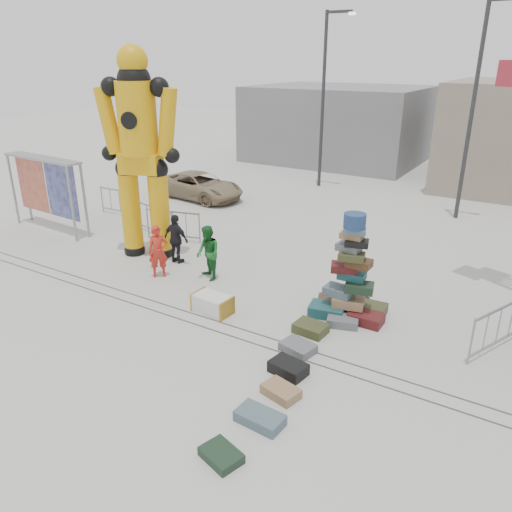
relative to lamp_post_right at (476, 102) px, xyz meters
The scene contains 24 objects.
ground 14.09m from the lamp_post_right, 103.39° to the right, with size 90.00×90.00×0.00m, color #9E9E99.
track_line_near 13.54m from the lamp_post_right, 104.01° to the right, with size 40.00×0.04×0.01m, color #47443F.
track_line_far 13.18m from the lamp_post_right, 104.46° to the right, with size 40.00×0.04×0.01m, color #47443F.
building_left 13.00m from the lamp_post_right, 135.30° to the left, with size 10.00×8.00×4.40m, color gray.
lamp_post_right is the anchor object (origin of this frame).
lamp_post_left 7.28m from the lamp_post_right, 164.05° to the left, with size 1.41×0.25×8.00m.
suitcase_tower 10.71m from the lamp_post_right, 94.16° to the right, with size 1.91×1.69×2.69m.
crash_test_dummy 12.41m from the lamp_post_right, 129.56° to the right, with size 2.60×1.33×6.61m.
banner_scaffold 16.08m from the lamp_post_right, 143.06° to the right, with size 3.80×0.85×2.73m.
steamer_trunk 12.96m from the lamp_post_right, 107.73° to the right, with size 1.00×0.58×0.46m, color silver.
row_case_0 12.15m from the lamp_post_right, 95.85° to the right, with size 0.75×0.56×0.23m, color #3E4321.
row_case_1 12.97m from the lamp_post_right, 94.88° to the right, with size 0.73×0.53×0.20m, color slate.
row_case_2 13.73m from the lamp_post_right, 93.67° to the right, with size 0.75×0.50×0.26m, color black.
row_case_3 14.41m from the lamp_post_right, 92.55° to the right, with size 0.71×0.46×0.20m, color #9A744E.
row_case_4 15.23m from the lamp_post_right, 92.19° to the right, with size 0.87×0.49×0.21m, color slate.
row_case_5 16.27m from the lamp_post_right, 92.36° to the right, with size 0.67×0.48×0.16m, color #1C3221.
barricade_dummy_a 14.29m from the lamp_post_right, 149.92° to the right, with size 2.00×0.10×1.10m, color gray, non-canonical shape.
barricade_dummy_b 12.63m from the lamp_post_right, 138.34° to the right, with size 2.00×0.10×1.10m, color gray, non-canonical shape.
barricade_dummy_c 12.05m from the lamp_post_right, 135.12° to the right, with size 2.00×0.10×1.10m, color gray, non-canonical shape.
barricade_wheel_front 10.89m from the lamp_post_right, 74.83° to the right, with size 2.00×0.10×1.10m, color gray, non-canonical shape.
pedestrian_red 12.98m from the lamp_post_right, 120.94° to the right, with size 0.57×0.38×1.57m, color red.
pedestrian_green 11.83m from the lamp_post_right, 116.68° to the right, with size 0.78×0.61×1.61m, color #175C22.
pedestrian_black 12.22m from the lamp_post_right, 124.74° to the right, with size 0.92×0.38×1.57m, color black.
parked_suv 11.81m from the lamp_post_right, 163.96° to the right, with size 1.96×4.25×1.18m, color #8B775A.
Camera 1 is at (6.22, -7.71, 6.08)m, focal length 35.00 mm.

